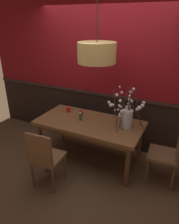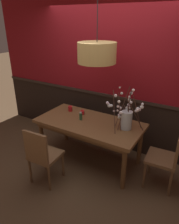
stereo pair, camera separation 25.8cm
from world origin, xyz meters
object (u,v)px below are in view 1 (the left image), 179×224
at_px(dining_table, 90,126).
at_px(pendant_lamp, 97,53).
at_px(candle_holder_nearer_center, 68,109).
at_px(chair_near_side_left, 45,156).
at_px(vase_with_blossoms, 127,116).
at_px(candle_holder_nearer_edge, 81,113).
at_px(chair_head_east_end, 168,153).
at_px(condiment_bottle, 80,117).
at_px(chair_far_side_left, 94,112).
at_px(chair_far_side_right, 120,117).

height_order(dining_table, pendant_lamp, pendant_lamp).
bearing_deg(candle_holder_nearer_center, chair_near_side_left, -76.98).
height_order(chair_near_side_left, vase_with_blossoms, vase_with_blossoms).
bearing_deg(chair_near_side_left, dining_table, 70.83).
bearing_deg(candle_holder_nearer_edge, chair_head_east_end, -5.89).
bearing_deg(pendant_lamp, condiment_bottle, -162.00).
distance_m(chair_head_east_end, chair_near_side_left, 1.77).
bearing_deg(chair_far_side_left, chair_far_side_right, 2.41).
relative_size(chair_far_side_right, candle_holder_nearer_edge, 12.46).
xyz_separation_m(vase_with_blossoms, candle_holder_nearer_center, (-1.12, 0.10, -0.14)).
distance_m(chair_near_side_left, pendant_lamp, 1.65).
bearing_deg(chair_far_side_right, candle_holder_nearer_edge, -126.83).
bearing_deg(chair_far_side_left, pendant_lamp, -63.19).
bearing_deg(chair_head_east_end, vase_with_blossoms, 174.52).
height_order(candle_holder_nearer_center, condiment_bottle, condiment_bottle).
bearing_deg(candle_holder_nearer_edge, pendant_lamp, -18.89).
height_order(chair_far_side_left, candle_holder_nearer_edge, chair_far_side_left).
relative_size(candle_holder_nearer_center, pendant_lamp, 0.08).
bearing_deg(vase_with_blossoms, candle_holder_nearer_edge, 173.79).
xyz_separation_m(chair_far_side_left, candle_holder_nearer_center, (-0.23, -0.63, 0.25)).
bearing_deg(chair_head_east_end, condiment_bottle, -178.38).
bearing_deg(candle_holder_nearer_edge, dining_table, -35.34).
xyz_separation_m(chair_head_east_end, chair_far_side_left, (-1.56, 0.80, 0.03)).
bearing_deg(condiment_bottle, candle_holder_nearer_edge, 116.28).
bearing_deg(condiment_bottle, chair_head_east_end, 1.62).
bearing_deg(chair_far_side_right, dining_table, -105.62).
distance_m(chair_far_side_left, candle_holder_nearer_center, 0.71).
height_order(vase_with_blossoms, pendant_lamp, pendant_lamp).
height_order(vase_with_blossoms, candle_holder_nearer_edge, vase_with_blossoms).
bearing_deg(pendant_lamp, candle_holder_nearer_edge, 161.11).
bearing_deg(pendant_lamp, vase_with_blossoms, 2.79).
relative_size(vase_with_blossoms, candle_holder_nearer_center, 6.79).
height_order(dining_table, condiment_bottle, condiment_bottle).
bearing_deg(chair_head_east_end, pendant_lamp, 178.08).
relative_size(chair_near_side_left, condiment_bottle, 6.53).
bearing_deg(chair_far_side_left, vase_with_blossoms, -39.43).
distance_m(vase_with_blossoms, candle_holder_nearer_center, 1.13).
bearing_deg(chair_far_side_left, candle_holder_nearer_edge, -86.44).
bearing_deg(candle_holder_nearer_center, chair_far_side_left, 70.15).
relative_size(chair_far_side_right, chair_far_side_left, 0.96).
bearing_deg(vase_with_blossoms, chair_near_side_left, -133.63).
bearing_deg(chair_near_side_left, candle_holder_nearer_center, 103.02).
relative_size(chair_far_side_left, pendant_lamp, 0.79).
xyz_separation_m(chair_far_side_right, candle_holder_nearer_edge, (-0.50, -0.66, 0.26)).
height_order(vase_with_blossoms, candle_holder_nearer_center, vase_with_blossoms).
distance_m(dining_table, condiment_bottle, 0.22).
bearing_deg(pendant_lamp, candle_holder_nearer_center, 168.19).
xyz_separation_m(dining_table, chair_head_east_end, (1.26, 0.03, -0.15)).
distance_m(dining_table, chair_far_side_left, 0.88).
bearing_deg(chair_far_side_left, chair_near_side_left, -89.65).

